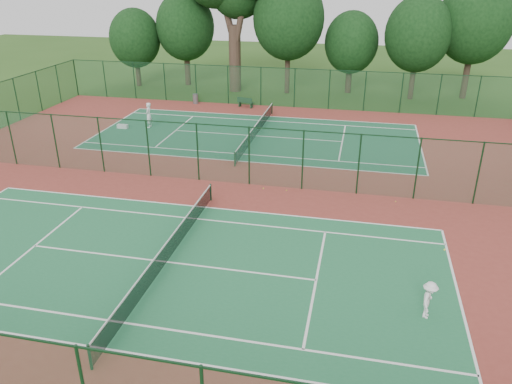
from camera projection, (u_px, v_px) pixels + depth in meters
ground at (224, 182)px, 29.44m from camera, size 120.00×120.00×0.00m
red_pad at (224, 182)px, 29.43m from camera, size 40.00×36.00×0.01m
court_near at (167, 262)px, 21.41m from camera, size 23.77×10.97×0.01m
court_far at (256, 136)px, 37.44m from camera, size 23.77×10.97×0.01m
fence_north at (278, 87)px, 44.74m from camera, size 40.00×0.09×3.50m
fence_divider at (223, 154)px, 28.71m from camera, size 40.00×0.09×3.50m
tennis_net_near at (166, 251)px, 21.20m from camera, size 0.10×12.90×0.97m
tennis_net_far at (256, 129)px, 37.23m from camera, size 0.10×12.90×0.97m
player_near at (429, 300)px, 17.77m from camera, size 0.76×1.05×1.46m
player_far at (149, 115)px, 39.05m from camera, size 0.53×0.75×1.96m
trash_bin at (195, 99)px, 46.17m from camera, size 0.59×0.59×0.89m
bench at (245, 102)px, 44.87m from camera, size 1.55×0.80×0.92m
kit_bag at (123, 126)px, 39.15m from camera, size 0.84×0.32×0.31m
stray_ball_a at (286, 190)px, 28.24m from camera, size 0.07×0.07×0.07m
stray_ball_b at (396, 201)px, 26.89m from camera, size 0.06×0.06×0.06m
stray_ball_c at (263, 188)px, 28.48m from camera, size 0.07×0.07×0.07m
evergreen_row at (293, 91)px, 50.93m from camera, size 39.00×5.00×12.00m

